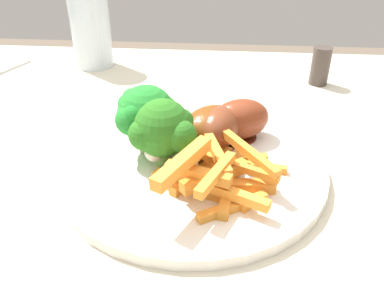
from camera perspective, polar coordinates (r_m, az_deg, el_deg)
The scene contains 11 objects.
dining_table at distance 0.55m, azimuth -6.25°, elevation -10.74°, with size 1.08×0.75×0.76m.
dinner_plate at distance 0.43m, azimuth -0.00°, elevation -3.00°, with size 0.29×0.29×0.01m, color white.
broccoli_floret_front at distance 0.42m, azimuth -6.91°, elevation 4.35°, with size 0.06×0.06×0.08m.
broccoli_floret_middle at distance 0.42m, azimuth -7.05°, elevation 4.32°, with size 0.06×0.06×0.07m.
broccoli_floret_back at distance 0.39m, azimuth -4.20°, elevation 2.08°, with size 0.07×0.06×0.07m.
carrot_fries_pile at distance 0.37m, azimuth 3.45°, elevation -4.55°, with size 0.14×0.13×0.05m.
chicken_drumstick_near at distance 0.46m, azimuth 6.47°, elevation 3.45°, with size 0.12×0.07×0.05m.
chicken_drumstick_far at distance 0.44m, azimuth 2.53°, elevation 2.39°, with size 0.11×0.11×0.04m.
chicken_drumstick_extra at distance 0.43m, azimuth 3.62°, elevation 1.99°, with size 0.07×0.12×0.05m.
water_glass at distance 0.73m, azimuth -14.56°, elevation 16.02°, with size 0.07×0.07×0.13m, color silver.
pepper_shaker at distance 0.67m, azimuth 18.23°, elevation 10.77°, with size 0.03×0.03×0.06m, color #423833.
Camera 1 is at (-0.09, 0.40, 1.00)m, focal length 36.55 mm.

